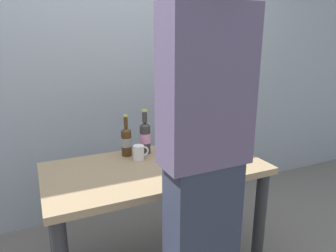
% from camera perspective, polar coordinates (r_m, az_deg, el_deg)
% --- Properties ---
extents(desk, '(1.37, 0.71, 0.75)m').
position_cam_1_polar(desk, '(2.02, -2.32, -10.70)').
color(desk, '#9E8460').
rests_on(desk, ground).
extents(laptop, '(0.43, 0.40, 0.23)m').
position_cam_1_polar(laptop, '(2.25, 7.46, -2.98)').
color(laptop, '#383D4C').
rests_on(laptop, desk).
extents(beer_bottle_brown, '(0.07, 0.07, 0.29)m').
position_cam_1_polar(beer_bottle_brown, '(2.11, -7.73, -2.71)').
color(beer_bottle_brown, '#472B14').
rests_on(beer_bottle_brown, desk).
extents(beer_bottle_dark, '(0.07, 0.07, 0.31)m').
position_cam_1_polar(beer_bottle_dark, '(2.15, -4.28, -1.92)').
color(beer_bottle_dark, '#333333').
rests_on(beer_bottle_dark, desk).
extents(person_figure, '(0.40, 0.28, 1.91)m').
position_cam_1_polar(person_figure, '(1.39, 6.58, -6.53)').
color(person_figure, '#2D3347').
rests_on(person_figure, ground).
extents(coffee_mug, '(0.11, 0.07, 0.10)m').
position_cam_1_polar(coffee_mug, '(2.05, -5.37, -4.91)').
color(coffee_mug, white).
rests_on(coffee_mug, desk).
extents(back_wall, '(6.00, 0.10, 2.60)m').
position_cam_1_polar(back_wall, '(2.68, -9.88, 10.75)').
color(back_wall, '#99A3AD').
rests_on(back_wall, ground).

